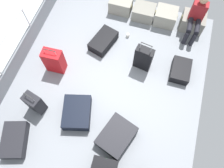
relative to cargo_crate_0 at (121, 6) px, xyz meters
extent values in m
cube|color=gray|center=(0.30, -2.17, -0.22)|extent=(4.40, 5.20, 0.06)
cube|color=gray|center=(-1.87, -2.17, 0.03)|extent=(0.06, 5.20, 0.45)
cylinder|color=silver|center=(-1.87, -2.87, 0.31)|extent=(0.04, 0.04, 1.00)
cylinder|color=silver|center=(-1.87, -1.48, 0.31)|extent=(0.04, 0.04, 1.00)
cylinder|color=silver|center=(-1.87, -2.17, 0.81)|extent=(0.04, 4.16, 0.04)
cube|color=gray|center=(0.00, 0.00, 0.00)|extent=(0.59, 0.38, 0.38)
torus|color=tan|center=(-0.30, 0.00, 0.08)|extent=(0.02, 0.12, 0.12)
torus|color=tan|center=(0.30, 0.00, 0.08)|extent=(0.02, 0.12, 0.12)
cube|color=gray|center=(0.65, -0.03, -0.02)|extent=(0.57, 0.47, 0.35)
torus|color=tan|center=(0.35, -0.03, 0.05)|extent=(0.02, 0.12, 0.12)
torus|color=tan|center=(0.94, -0.03, 0.05)|extent=(0.02, 0.12, 0.12)
cube|color=gray|center=(1.23, -0.03, 0.01)|extent=(0.54, 0.49, 0.41)
torus|color=tan|center=(0.95, -0.03, 0.09)|extent=(0.02, 0.12, 0.12)
torus|color=tan|center=(1.51, -0.03, 0.09)|extent=(0.02, 0.12, 0.12)
cube|color=gray|center=(1.93, 0.00, 0.02)|extent=(0.58, 0.48, 0.42)
torus|color=tan|center=(1.63, 0.00, 0.10)|extent=(0.02, 0.12, 0.12)
torus|color=tan|center=(2.22, 0.00, 0.10)|extent=(0.02, 0.12, 0.12)
cube|color=maroon|center=(1.93, -0.05, 0.46)|extent=(0.34, 0.20, 0.48)
cylinder|color=black|center=(2.02, -0.35, 0.26)|extent=(0.12, 0.40, 0.12)
cylinder|color=black|center=(2.02, -0.55, 0.02)|extent=(0.11, 0.11, 0.42)
cylinder|color=black|center=(1.84, -0.35, 0.26)|extent=(0.12, 0.40, 0.12)
cylinder|color=black|center=(1.84, -0.55, 0.02)|extent=(0.11, 0.11, 0.42)
cube|color=black|center=(0.87, -3.37, -0.05)|extent=(0.80, 0.91, 0.28)
cube|color=white|center=(1.00, -3.00, 0.00)|extent=(0.05, 0.02, 0.08)
cube|color=black|center=(1.88, -1.44, -0.08)|extent=(0.44, 0.62, 0.23)
cube|color=green|center=(1.88, -1.13, -0.03)|extent=(0.05, 0.01, 0.08)
cube|color=red|center=(-0.97, -2.18, 0.14)|extent=(0.45, 0.28, 0.67)
cylinder|color=#A5A8AD|center=(-1.10, -2.18, 0.53)|extent=(0.02, 0.02, 0.11)
cylinder|color=#A5A8AD|center=(-0.84, -2.17, 0.53)|extent=(0.02, 0.02, 0.11)
cylinder|color=#2D2D2D|center=(-0.97, -2.18, 0.59)|extent=(0.28, 0.03, 0.02)
cube|color=silver|center=(-0.98, -2.04, 0.23)|extent=(0.05, 0.01, 0.08)
cube|color=green|center=(0.81, -3.84, -0.02)|extent=(0.05, 0.01, 0.08)
cube|color=black|center=(-0.08, -3.13, -0.05)|extent=(0.74, 0.85, 0.28)
cube|color=white|center=(-0.18, -2.77, 0.03)|extent=(0.05, 0.02, 0.08)
cube|color=black|center=(0.97, -1.52, 0.15)|extent=(0.43, 0.26, 0.69)
cylinder|color=#A5A8AD|center=(0.85, -1.50, 0.60)|extent=(0.02, 0.02, 0.21)
cylinder|color=#A5A8AD|center=(1.09, -1.54, 0.60)|extent=(0.02, 0.02, 0.21)
cylinder|color=#2D2D2D|center=(0.97, -1.52, 0.71)|extent=(0.26, 0.06, 0.02)
cube|color=white|center=(0.99, -1.42, 0.30)|extent=(0.05, 0.01, 0.08)
cube|color=black|center=(-0.12, -1.18, -0.07)|extent=(0.64, 0.85, 0.24)
cube|color=green|center=(0.00, -0.81, -0.05)|extent=(0.05, 0.02, 0.08)
cube|color=black|center=(-1.11, -4.04, -0.07)|extent=(0.66, 0.84, 0.24)
cube|color=white|center=(-1.22, -3.69, -0.01)|extent=(0.05, 0.02, 0.08)
cube|color=black|center=(-0.99, -3.23, 0.09)|extent=(0.41, 0.32, 0.57)
cylinder|color=#A5A8AD|center=(-1.09, -3.20, 0.44)|extent=(0.02, 0.02, 0.13)
cylinder|color=#A5A8AD|center=(-0.88, -3.26, 0.44)|extent=(0.02, 0.02, 0.13)
cylinder|color=#2D2D2D|center=(-0.99, -3.23, 0.51)|extent=(0.23, 0.08, 0.02)
cube|color=white|center=(-0.95, -3.11, 0.21)|extent=(0.05, 0.02, 0.08)
cylinder|color=white|center=(0.42, -0.78, -0.14)|extent=(0.08, 0.08, 0.10)
camera|label=1|loc=(1.04, -4.26, 4.53)|focal=35.43mm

